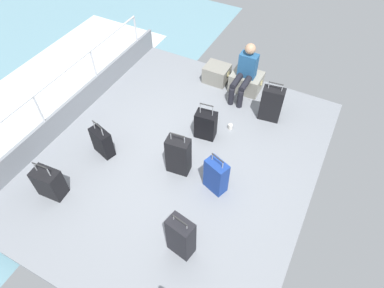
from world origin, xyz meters
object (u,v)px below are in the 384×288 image
at_px(cargo_crate_1, 246,82).
at_px(suitcase_0, 206,125).
at_px(suitcase_5, 49,183).
at_px(suitcase_6, 216,176).
at_px(paper_cup, 230,127).
at_px(suitcase_1, 102,142).
at_px(passenger_seated, 245,71).
at_px(suitcase_4, 178,155).
at_px(suitcase_3, 181,237).
at_px(suitcase_2, 271,104).
at_px(cargo_crate_0, 217,74).

height_order(cargo_crate_1, suitcase_0, suitcase_0).
distance_m(cargo_crate_1, suitcase_5, 4.08).
height_order(suitcase_6, paper_cup, suitcase_6).
xyz_separation_m(cargo_crate_1, suitcase_1, (-1.51, -2.68, 0.07)).
bearing_deg(cargo_crate_1, paper_cup, -81.68).
distance_m(suitcase_6, paper_cup, 1.34).
distance_m(cargo_crate_1, passenger_seated, 0.41).
distance_m(passenger_seated, suitcase_4, 2.26).
height_order(passenger_seated, suitcase_3, passenger_seated).
height_order(suitcase_0, suitcase_2, suitcase_2).
relative_size(cargo_crate_1, suitcase_6, 0.86).
relative_size(suitcase_2, suitcase_3, 1.01).
xyz_separation_m(suitcase_0, paper_cup, (0.33, 0.36, -0.22)).
xyz_separation_m(suitcase_1, paper_cup, (1.68, 1.50, -0.20)).
bearing_deg(paper_cup, suitcase_4, -107.16).
relative_size(passenger_seated, suitcase_5, 1.55).
relative_size(passenger_seated, suitcase_2, 1.31).
bearing_deg(suitcase_0, passenger_seated, 83.44).
bearing_deg(cargo_crate_1, suitcase_5, -114.75).
bearing_deg(passenger_seated, suitcase_2, -30.41).
height_order(passenger_seated, paper_cup, passenger_seated).
relative_size(suitcase_3, suitcase_4, 0.97).
distance_m(passenger_seated, suitcase_6, 2.35).
bearing_deg(suitcase_1, suitcase_0, 40.11).
distance_m(suitcase_2, suitcase_5, 3.94).
height_order(suitcase_0, suitcase_4, suitcase_4).
bearing_deg(suitcase_5, suitcase_4, 40.71).
bearing_deg(suitcase_5, cargo_crate_1, 65.25).
bearing_deg(suitcase_6, cargo_crate_0, 114.35).
relative_size(cargo_crate_1, suitcase_1, 0.94).
relative_size(cargo_crate_1, paper_cup, 6.33).
distance_m(suitcase_0, suitcase_5, 2.66).
distance_m(cargo_crate_1, suitcase_1, 3.08).
xyz_separation_m(suitcase_3, suitcase_6, (-0.02, 1.13, -0.06)).
bearing_deg(cargo_crate_0, suitcase_1, -108.20).
bearing_deg(suitcase_2, suitcase_0, -131.80).
bearing_deg(cargo_crate_0, suitcase_5, -106.20).
xyz_separation_m(cargo_crate_1, suitcase_4, (-0.21, -2.42, 0.16)).
bearing_deg(paper_cup, cargo_crate_1, 98.32).
distance_m(passenger_seated, suitcase_3, 3.46).
height_order(suitcase_0, suitcase_1, suitcase_0).
xyz_separation_m(cargo_crate_0, suitcase_6, (1.10, -2.44, 0.12)).
bearing_deg(suitcase_1, suitcase_2, 43.50).
distance_m(passenger_seated, suitcase_0, 1.40).
xyz_separation_m(suitcase_6, paper_cup, (-0.29, 1.29, -0.25)).
distance_m(suitcase_3, paper_cup, 2.45).
bearing_deg(suitcase_0, paper_cup, 47.40).
height_order(suitcase_2, suitcase_3, suitcase_2).
xyz_separation_m(suitcase_4, suitcase_6, (0.67, -0.05, -0.05)).
distance_m(suitcase_3, suitcase_4, 1.37).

